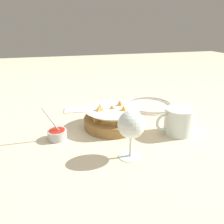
{
  "coord_description": "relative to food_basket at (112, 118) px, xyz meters",
  "views": [
    {
      "loc": [
        0.16,
        0.65,
        0.34
      ],
      "look_at": [
        -0.03,
        -0.04,
        0.06
      ],
      "focal_mm": 35.0,
      "sensor_mm": 36.0,
      "label": 1
    }
  ],
  "objects": [
    {
      "name": "ground_plane",
      "position": [
        0.03,
        0.04,
        -0.03
      ],
      "size": [
        4.0,
        4.0,
        0.0
      ],
      "primitive_type": "plane",
      "color": "beige"
    },
    {
      "name": "food_basket",
      "position": [
        0.0,
        0.0,
        0.0
      ],
      "size": [
        0.2,
        0.2,
        0.09
      ],
      "color": "olive",
      "rests_on": "ground_plane"
    },
    {
      "name": "sauce_cup",
      "position": [
        0.19,
        0.04,
        -0.02
      ],
      "size": [
        0.07,
        0.06,
        0.11
      ],
      "color": "#B7B7BC",
      "rests_on": "ground_plane"
    },
    {
      "name": "wine_glass",
      "position": [
        0.0,
        0.2,
        0.06
      ],
      "size": [
        0.08,
        0.08,
        0.14
      ],
      "color": "silver",
      "rests_on": "ground_plane"
    },
    {
      "name": "beer_mug",
      "position": [
        -0.2,
        0.11,
        0.01
      ],
      "size": [
        0.13,
        0.09,
        0.09
      ],
      "color": "silver",
      "rests_on": "ground_plane"
    },
    {
      "name": "side_plate",
      "position": [
        -0.21,
        -0.16,
        -0.03
      ],
      "size": [
        0.21,
        0.21,
        0.01
      ],
      "color": "silver",
      "rests_on": "ground_plane"
    },
    {
      "name": "napkin",
      "position": [
        0.1,
        -0.2,
        -0.03
      ],
      "size": [
        0.12,
        0.08,
        0.01
      ],
      "color": "white",
      "rests_on": "ground_plane"
    }
  ]
}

